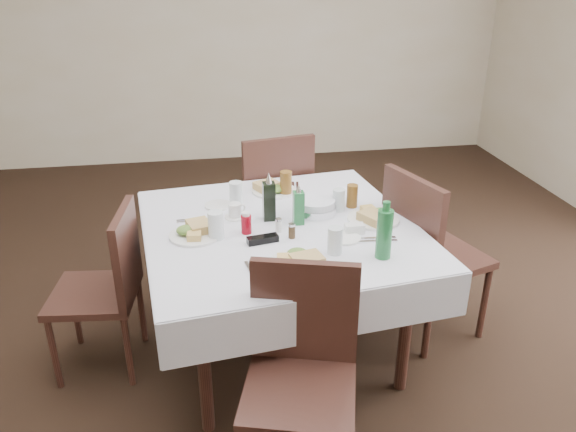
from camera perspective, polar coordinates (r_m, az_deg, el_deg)
The scene contains 33 objects.
ground_plane at distance 3.20m, azimuth -2.54°, elevation -14.37°, with size 7.00×7.00×0.00m, color black.
room_shell at distance 2.51m, azimuth -3.30°, elevation 17.66°, with size 6.04×7.04×2.80m.
dining_table at distance 2.93m, azimuth -0.73°, elevation -2.38°, with size 1.53×1.53×0.76m.
chair_north at distance 3.76m, azimuth -1.51°, elevation 2.13°, with size 0.56×0.56×1.00m.
chair_south at distance 2.35m, azimuth 1.39°, elevation -14.54°, with size 0.55×0.55×0.93m.
chair_east at distance 3.19m, azimuth 13.76°, elevation -3.04°, with size 0.59×0.59×1.00m.
chair_west at distance 3.03m, azimuth -17.68°, elevation -6.28°, with size 0.47×0.47×0.90m.
meal_north at distance 3.31m, azimuth -1.55°, elevation 2.82°, with size 0.26×0.26×0.06m.
meal_south at distance 2.52m, azimuth 1.17°, elevation -4.55°, with size 0.26×0.26×0.06m.
meal_east at distance 2.98m, azimuth 8.76°, elevation -0.05°, with size 0.27×0.27×0.06m.
meal_west at distance 2.82m, azimuth -9.46°, elevation -1.56°, with size 0.26×0.26×0.06m.
side_plate_a at distance 3.14m, azimuth -7.10°, elevation 1.07°, with size 0.15×0.15×0.01m.
side_plate_b at distance 2.77m, azimuth 5.83°, elevation -2.24°, with size 0.15×0.15×0.01m.
water_n at distance 3.12m, azimuth -5.30°, elevation 2.26°, with size 0.07×0.07×0.14m.
water_s at distance 2.61m, azimuth 4.80°, elevation -2.49°, with size 0.07×0.07×0.13m.
water_e at distance 3.06m, azimuth 5.18°, elevation 1.63°, with size 0.07×0.07×0.12m.
water_w at distance 2.76m, azimuth -7.35°, elevation -0.94°, with size 0.08×0.08×0.14m.
iced_tea_a at distance 3.25m, azimuth -0.22°, elevation 3.34°, with size 0.07×0.07×0.14m.
iced_tea_b at distance 3.11m, azimuth 6.53°, elevation 2.05°, with size 0.06×0.06×0.13m.
bread_basket at distance 3.03m, azimuth 2.83°, elevation 0.98°, with size 0.23×0.23×0.08m.
oil_cruet_dark at distance 2.92m, azimuth -1.95°, elevation 1.68°, with size 0.06×0.06×0.26m.
oil_cruet_green at distance 2.88m, azimuth 1.08°, elevation 0.99°, with size 0.05×0.05×0.23m.
ketchup_bottle at distance 2.80m, azimuth -4.26°, elevation -0.76°, with size 0.05×0.05×0.11m.
salt_shaker at distance 2.81m, azimuth -0.97°, elevation -0.95°, with size 0.03×0.03×0.07m.
pepper_shaker at distance 2.75m, azimuth 0.39°, elevation -1.51°, with size 0.03×0.03×0.08m.
coffee_mug at distance 2.98m, azimuth -5.38°, elevation 0.48°, with size 0.12×0.11×0.08m.
sunglasses at distance 2.72m, azimuth -2.60°, elevation -2.38°, with size 0.16×0.08×0.03m.
green_bottle at distance 2.58m, azimuth 9.76°, elevation -1.73°, with size 0.07×0.07×0.28m.
sugar_caddy at distance 2.83m, azimuth 6.76°, elevation -1.25°, with size 0.10×0.05×0.05m.
cutlery_n at distance 3.38m, azimuth 0.74°, elevation 2.95°, with size 0.06×0.17×0.01m.
cutlery_s at distance 2.48m, azimuth -3.42°, elevation -5.64°, with size 0.08×0.20×0.01m.
cutlery_e at distance 2.77m, azimuth 8.93°, elevation -2.41°, with size 0.21×0.07×0.01m.
cutlery_w at distance 2.99m, azimuth -9.80°, elevation -0.45°, with size 0.15×0.04×0.01m.
Camera 1 is at (-0.27, -2.47, 2.02)m, focal length 35.00 mm.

